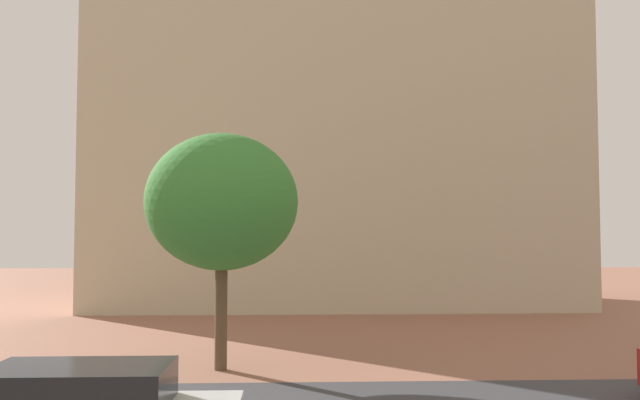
# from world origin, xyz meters

# --- Properties ---
(landmark_building) EXTENTS (22.81, 10.26, 37.03)m
(landmark_building) POSITION_xyz_m (2.05, 31.57, 10.51)
(landmark_building) COLOR beige
(landmark_building) RESTS_ON ground_plane
(tree_curb_far) EXTENTS (3.84, 3.84, 5.92)m
(tree_curb_far) POSITION_xyz_m (-2.16, 14.86, 4.18)
(tree_curb_far) COLOR brown
(tree_curb_far) RESTS_ON ground_plane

